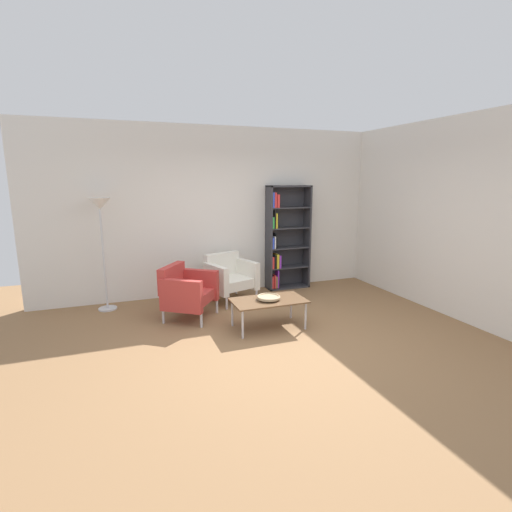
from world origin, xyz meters
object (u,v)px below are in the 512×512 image
(armchair_spare_guest, at_px, (229,276))
(coffee_table_low, at_px, (269,302))
(bookshelf_tall, at_px, (284,239))
(armchair_corner_red, at_px, (186,290))
(decorative_bowl, at_px, (269,297))
(floor_lamp_torchiere, at_px, (100,217))

(armchair_spare_guest, bearing_deg, coffee_table_low, -101.43)
(bookshelf_tall, height_order, armchair_corner_red, bookshelf_tall)
(decorative_bowl, height_order, armchair_spare_guest, armchair_spare_guest)
(floor_lamp_torchiere, bearing_deg, armchair_spare_guest, -6.49)
(bookshelf_tall, xyz_separation_m, decorative_bowl, (-1.02, -1.74, -0.50))
(armchair_spare_guest, xyz_separation_m, armchair_corner_red, (-0.82, -0.58, 0.00))
(bookshelf_tall, bearing_deg, floor_lamp_torchiere, -176.94)
(coffee_table_low, height_order, floor_lamp_torchiere, floor_lamp_torchiere)
(decorative_bowl, xyz_separation_m, floor_lamp_torchiere, (-2.09, 1.57, 1.01))
(decorative_bowl, bearing_deg, armchair_corner_red, 141.68)
(coffee_table_low, bearing_deg, bookshelf_tall, 59.68)
(decorative_bowl, relative_size, armchair_spare_guest, 0.36)
(coffee_table_low, distance_m, armchair_spare_guest, 1.36)
(armchair_spare_guest, relative_size, floor_lamp_torchiere, 0.50)
(coffee_table_low, xyz_separation_m, floor_lamp_torchiere, (-2.09, 1.57, 1.08))
(bookshelf_tall, xyz_separation_m, floor_lamp_torchiere, (-3.11, -0.17, 0.51))
(bookshelf_tall, height_order, armchair_spare_guest, bookshelf_tall)
(armchair_spare_guest, bearing_deg, floor_lamp_torchiere, 155.42)
(armchair_corner_red, bearing_deg, floor_lamp_torchiere, 89.75)
(coffee_table_low, xyz_separation_m, armchair_corner_red, (-0.98, 0.78, 0.05))
(bookshelf_tall, height_order, decorative_bowl, bookshelf_tall)
(coffee_table_low, bearing_deg, floor_lamp_torchiere, 143.04)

